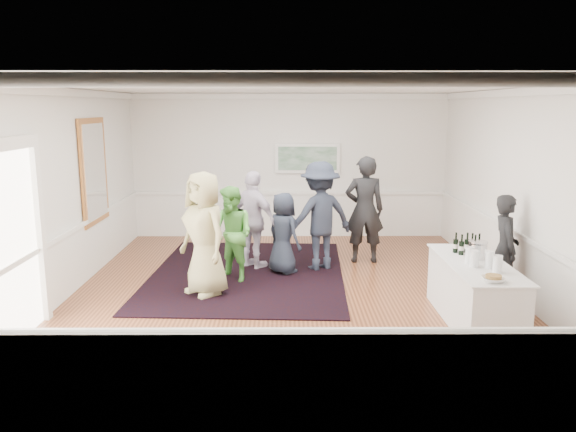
{
  "coord_description": "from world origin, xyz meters",
  "views": [
    {
      "loc": [
        -0.1,
        -8.53,
        2.93
      ],
      "look_at": [
        -0.05,
        0.2,
        1.21
      ],
      "focal_mm": 35.0,
      "sensor_mm": 36.0,
      "label": 1
    }
  ],
  "objects_px": {
    "serving_table": "(474,292)",
    "guest_dark_a": "(320,216)",
    "guest_lilac": "(254,220)",
    "guest_dark_b": "(364,210)",
    "guest_navy": "(283,233)",
    "bartender": "(505,249)",
    "nut_bowl": "(493,278)",
    "guest_green": "(232,234)",
    "ice_bucket": "(478,251)",
    "guest_tan": "(204,234)"
  },
  "relations": [
    {
      "from": "bartender",
      "to": "nut_bowl",
      "type": "bearing_deg",
      "value": 159.96
    },
    {
      "from": "guest_navy",
      "to": "guest_lilac",
      "type": "bearing_deg",
      "value": 15.34
    },
    {
      "from": "guest_navy",
      "to": "nut_bowl",
      "type": "distance_m",
      "value": 4.06
    },
    {
      "from": "serving_table",
      "to": "guest_green",
      "type": "distance_m",
      "value": 3.97
    },
    {
      "from": "guest_green",
      "to": "guest_dark_b",
      "type": "height_order",
      "value": "guest_dark_b"
    },
    {
      "from": "guest_dark_a",
      "to": "ice_bucket",
      "type": "relative_size",
      "value": 7.55
    },
    {
      "from": "guest_lilac",
      "to": "guest_tan",
      "type": "bearing_deg",
      "value": 105.92
    },
    {
      "from": "guest_green",
      "to": "guest_dark_a",
      "type": "bearing_deg",
      "value": 63.81
    },
    {
      "from": "guest_dark_a",
      "to": "guest_tan",
      "type": "bearing_deg",
      "value": 12.13
    },
    {
      "from": "serving_table",
      "to": "guest_tan",
      "type": "bearing_deg",
      "value": 162.52
    },
    {
      "from": "ice_bucket",
      "to": "guest_lilac",
      "type": "bearing_deg",
      "value": 142.47
    },
    {
      "from": "guest_tan",
      "to": "guest_navy",
      "type": "bearing_deg",
      "value": 89.35
    },
    {
      "from": "bartender",
      "to": "guest_lilac",
      "type": "height_order",
      "value": "guest_lilac"
    },
    {
      "from": "serving_table",
      "to": "guest_lilac",
      "type": "distance_m",
      "value": 4.16
    },
    {
      "from": "guest_green",
      "to": "guest_dark_b",
      "type": "bearing_deg",
      "value": 65.3
    },
    {
      "from": "guest_lilac",
      "to": "ice_bucket",
      "type": "relative_size",
      "value": 6.88
    },
    {
      "from": "guest_navy",
      "to": "ice_bucket",
      "type": "xyz_separation_m",
      "value": [
        2.69,
        -2.14,
        0.24
      ]
    },
    {
      "from": "serving_table",
      "to": "guest_dark_a",
      "type": "relative_size",
      "value": 1.07
    },
    {
      "from": "guest_green",
      "to": "guest_dark_a",
      "type": "relative_size",
      "value": 0.82
    },
    {
      "from": "nut_bowl",
      "to": "guest_tan",
      "type": "bearing_deg",
      "value": 151.64
    },
    {
      "from": "bartender",
      "to": "nut_bowl",
      "type": "height_order",
      "value": "bartender"
    },
    {
      "from": "nut_bowl",
      "to": "guest_lilac",
      "type": "bearing_deg",
      "value": 131.31
    },
    {
      "from": "serving_table",
      "to": "guest_green",
      "type": "xyz_separation_m",
      "value": [
        -3.47,
        1.91,
        0.38
      ]
    },
    {
      "from": "guest_lilac",
      "to": "nut_bowl",
      "type": "xyz_separation_m",
      "value": [
        3.08,
        -3.5,
        -0.0
      ]
    },
    {
      "from": "guest_dark_b",
      "to": "ice_bucket",
      "type": "xyz_separation_m",
      "value": [
        1.16,
        -2.87,
        -0.04
      ]
    },
    {
      "from": "guest_green",
      "to": "ice_bucket",
      "type": "relative_size",
      "value": 6.22
    },
    {
      "from": "serving_table",
      "to": "guest_dark_a",
      "type": "distance_m",
      "value": 3.3
    },
    {
      "from": "guest_dark_a",
      "to": "nut_bowl",
      "type": "height_order",
      "value": "guest_dark_a"
    },
    {
      "from": "guest_tan",
      "to": "guest_lilac",
      "type": "xyz_separation_m",
      "value": [
        0.69,
        1.47,
        -0.08
      ]
    },
    {
      "from": "guest_green",
      "to": "guest_lilac",
      "type": "distance_m",
      "value": 0.84
    },
    {
      "from": "guest_green",
      "to": "nut_bowl",
      "type": "bearing_deg",
      "value": 0.42
    },
    {
      "from": "serving_table",
      "to": "guest_tan",
      "type": "height_order",
      "value": "guest_tan"
    },
    {
      "from": "guest_lilac",
      "to": "guest_dark_b",
      "type": "distance_m",
      "value": 2.1
    },
    {
      "from": "guest_navy",
      "to": "nut_bowl",
      "type": "bearing_deg",
      "value": 176.02
    },
    {
      "from": "bartender",
      "to": "guest_navy",
      "type": "relative_size",
      "value": 1.14
    },
    {
      "from": "guest_lilac",
      "to": "serving_table",
      "type": "bearing_deg",
      "value": -179.39
    },
    {
      "from": "guest_dark_b",
      "to": "guest_navy",
      "type": "bearing_deg",
      "value": 24.98
    },
    {
      "from": "serving_table",
      "to": "guest_lilac",
      "type": "bearing_deg",
      "value": 139.62
    },
    {
      "from": "guest_lilac",
      "to": "nut_bowl",
      "type": "distance_m",
      "value": 4.66
    },
    {
      "from": "guest_lilac",
      "to": "ice_bucket",
      "type": "xyz_separation_m",
      "value": [
        3.23,
        -2.48,
        0.07
      ]
    },
    {
      "from": "guest_tan",
      "to": "guest_dark_b",
      "type": "relative_size",
      "value": 0.97
    },
    {
      "from": "bartender",
      "to": "ice_bucket",
      "type": "xyz_separation_m",
      "value": [
        -0.64,
        -0.66,
        0.15
      ]
    },
    {
      "from": "serving_table",
      "to": "guest_dark_a",
      "type": "bearing_deg",
      "value": 126.97
    },
    {
      "from": "bartender",
      "to": "guest_dark_a",
      "type": "height_order",
      "value": "guest_dark_a"
    },
    {
      "from": "serving_table",
      "to": "guest_green",
      "type": "relative_size",
      "value": 1.3
    },
    {
      "from": "guest_lilac",
      "to": "guest_dark_b",
      "type": "bearing_deg",
      "value": -128.14
    },
    {
      "from": "guest_navy",
      "to": "guest_dark_b",
      "type": "bearing_deg",
      "value": -107.06
    },
    {
      "from": "bartender",
      "to": "guest_dark_a",
      "type": "relative_size",
      "value": 0.84
    },
    {
      "from": "guest_green",
      "to": "guest_lilac",
      "type": "relative_size",
      "value": 0.9
    },
    {
      "from": "guest_navy",
      "to": "ice_bucket",
      "type": "height_order",
      "value": "guest_navy"
    }
  ]
}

